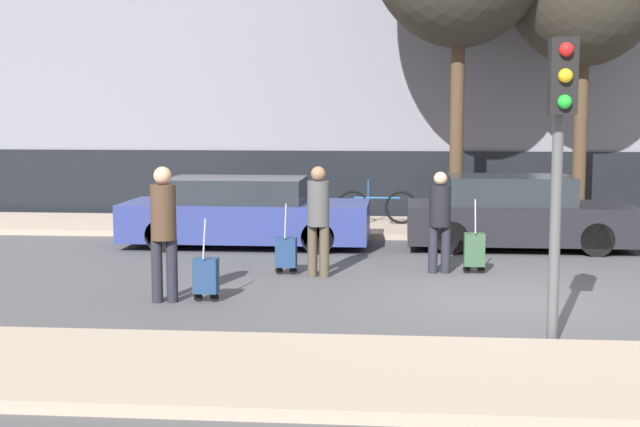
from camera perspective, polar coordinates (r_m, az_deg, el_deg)
name	(u,v)px	position (r m, az deg, el deg)	size (l,w,h in m)	color
ground_plane	(507,300)	(12.39, 11.87, -5.46)	(80.00, 80.00, 0.00)	#4C4C4F
sidewalk_near	(554,379)	(8.78, 14.75, -10.18)	(28.00, 2.50, 0.12)	tan
sidewalk_far	(468,228)	(19.25, 9.48, -0.93)	(28.00, 3.00, 0.12)	tan
parked_car_0	(244,214)	(16.87, -4.86, -0.01)	(4.60, 1.76, 1.30)	navy
parked_car_1	(516,215)	(16.91, 12.44, -0.06)	(4.09, 1.73, 1.36)	black
pedestrian_left	(164,225)	(12.02, -9.98, -0.73)	(0.35, 0.34, 1.83)	#23232D
trolley_left	(206,276)	(12.09, -7.31, -3.98)	(0.34, 0.29, 1.13)	navy
pedestrian_center	(318,214)	(13.67, -0.11, -0.06)	(0.34, 0.34, 1.71)	#4C4233
trolley_center	(286,252)	(13.98, -2.18, -2.50)	(0.34, 0.29, 1.12)	navy
pedestrian_right	(440,216)	(14.12, 7.68, -0.17)	(0.35, 0.34, 1.61)	#23232D
trolley_right	(474,250)	(14.26, 9.85, -2.30)	(0.34, 0.29, 1.18)	#335138
traffic_light	(560,128)	(9.82, 15.12, 5.32)	(0.28, 0.47, 3.32)	#515154
parked_bicycle	(377,207)	(19.28, 3.66, 0.45)	(1.77, 0.06, 0.96)	black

